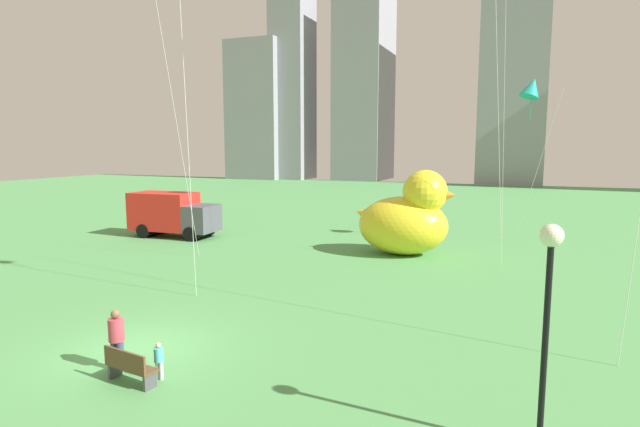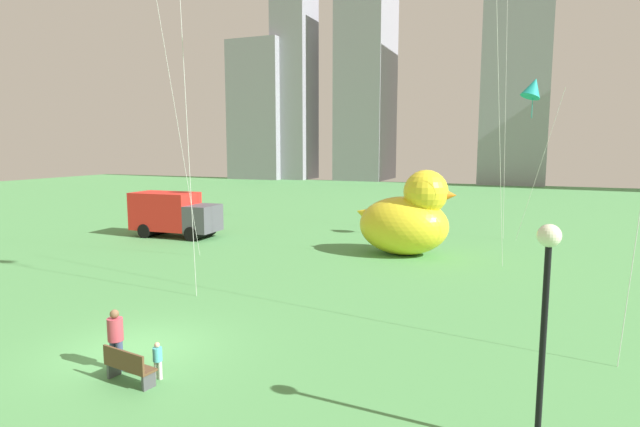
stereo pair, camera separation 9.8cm
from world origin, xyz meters
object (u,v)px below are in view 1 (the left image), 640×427
object	(u,v)px
lamppost	(549,285)
kite_teal	(532,88)
park_bench	(129,366)
person_child	(159,359)
box_truck	(172,215)
person_adult	(117,337)
giant_inflatable_duck	(406,219)

from	to	relation	value
lamppost	kite_teal	size ratio (longest dim) A/B	0.45
park_bench	lamppost	world-z (taller)	lamppost
person_child	box_truck	bearing A→B (deg)	126.74
person_adult	person_child	size ratio (longest dim) A/B	1.70
person_child	lamppost	bearing A→B (deg)	1.47
giant_inflatable_duck	box_truck	bearing A→B (deg)	-179.27
person_child	lamppost	world-z (taller)	lamppost
giant_inflatable_duck	kite_teal	xyz separation A→B (m)	(5.93, 5.07, 7.14)
box_truck	kite_teal	xyz separation A→B (m)	(21.10, 5.26, 7.66)
person_adult	park_bench	bearing A→B (deg)	-31.28
giant_inflatable_duck	box_truck	xyz separation A→B (m)	(-15.17, -0.19, -0.52)
box_truck	kite_teal	bearing A→B (deg)	14.01
lamppost	box_truck	xyz separation A→B (m)	(-21.44, 16.66, -1.87)
lamppost	kite_teal	distance (m)	22.68
person_adult	box_truck	xyz separation A→B (m)	(-11.24, 16.86, 0.54)
park_bench	giant_inflatable_duck	xyz separation A→B (m)	(3.08, 17.57, 1.49)
person_child	kite_teal	bearing A→B (deg)	69.00
giant_inflatable_duck	lamppost	size ratio (longest dim) A/B	1.25
park_bench	lamppost	distance (m)	9.80
giant_inflatable_duck	person_adult	bearing A→B (deg)	-102.99
person_adult	lamppost	size ratio (longest dim) A/B	0.37
giant_inflatable_duck	kite_teal	size ratio (longest dim) A/B	0.57
lamppost	kite_teal	xyz separation A→B (m)	(-0.34, 21.92, 5.80)
park_bench	lamppost	xyz separation A→B (m)	(9.35, 0.72, 2.84)
person_child	giant_inflatable_duck	distance (m)	17.33
person_child	kite_teal	xyz separation A→B (m)	(8.50, 22.15, 8.57)
person_child	box_truck	world-z (taller)	box_truck
person_adult	lamppost	distance (m)	10.49
lamppost	person_adult	bearing A→B (deg)	-178.87
park_bench	person_adult	size ratio (longest dim) A/B	0.92
giant_inflatable_duck	kite_teal	world-z (taller)	kite_teal
person_child	park_bench	bearing A→B (deg)	-135.85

